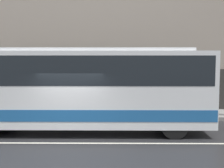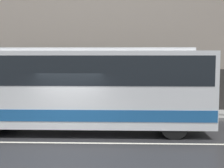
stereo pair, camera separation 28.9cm
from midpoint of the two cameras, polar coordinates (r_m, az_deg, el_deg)
The scene contains 5 objects.
ground_plane at distance 11.57m, azimuth -7.45°, elevation -10.64°, with size 60.00×60.00×0.00m, color #262628.
sidewalk at distance 16.58m, azimuth -4.50°, elevation -5.51°, with size 60.00×2.40×0.17m.
building_facade at distance 17.70m, azimuth -4.11°, elevation 10.06°, with size 60.00×0.35×9.68m.
lane_stripe at distance 11.57m, azimuth -7.45°, elevation -10.62°, with size 54.00×0.14×0.01m.
transit_bus at distance 12.93m, azimuth -6.40°, elevation -0.19°, with size 11.18×2.48×3.46m.
Camera 2 is at (2.00, -10.99, 3.13)m, focal length 50.00 mm.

